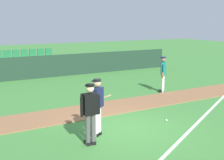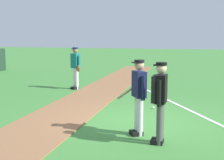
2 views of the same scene
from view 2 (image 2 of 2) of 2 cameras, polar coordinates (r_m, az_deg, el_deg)
The scene contains 7 objects.
ground_plane at distance 8.76m, azimuth 5.16°, elevation -7.41°, with size 80.00×80.00×0.00m, color #42843A.
infield_dirt_path at distance 9.39m, azimuth -9.25°, elevation -6.31°, with size 28.00×1.87×0.03m, color #936642.
foul_line_chalk at distance 11.60m, azimuth 9.91°, elevation -3.56°, with size 12.00×0.10×0.01m, color white.
batter_navy_jersey at distance 7.50m, azimuth 4.69°, elevation -2.47°, with size 0.74×0.70×1.76m.
umpire_home_plate at distance 6.93m, azimuth 8.37°, elevation -3.16°, with size 0.59×0.32×1.76m.
runner_teal_jersey at distance 13.72m, azimuth -6.41°, elevation 2.38°, with size 0.50×0.57×1.76m.
baseball at distance 10.32m, azimuth 7.25°, elevation -4.81°, with size 0.07×0.07×0.07m, color white.
Camera 2 is at (-8.34, -1.27, 2.37)m, focal length 52.11 mm.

